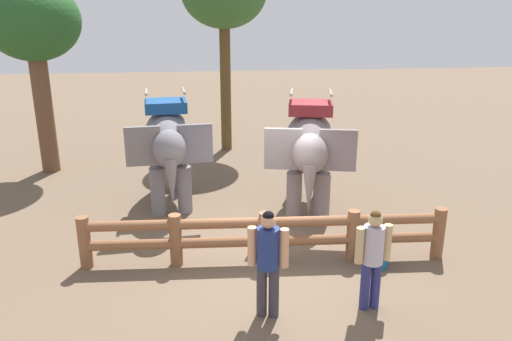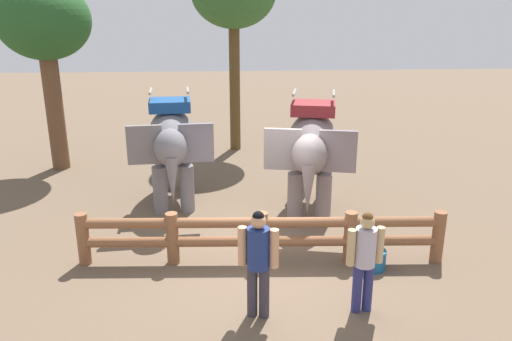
# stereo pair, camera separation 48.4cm
# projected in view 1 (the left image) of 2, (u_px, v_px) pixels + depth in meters

# --- Properties ---
(ground_plane) EXTENTS (60.00, 60.00, 0.00)m
(ground_plane) POSITION_uv_depth(u_px,v_px,m) (263.00, 257.00, 10.24)
(ground_plane) COLOR brown
(log_fence) EXTENTS (7.14, 0.62, 1.05)m
(log_fence) POSITION_uv_depth(u_px,v_px,m) (265.00, 234.00, 9.85)
(log_fence) COLOR brown
(log_fence) RESTS_ON ground
(elephant_near_left) EXTENTS (1.91, 3.37, 2.88)m
(elephant_near_left) POSITION_uv_depth(u_px,v_px,m) (168.00, 143.00, 12.42)
(elephant_near_left) COLOR slate
(elephant_near_left) RESTS_ON ground
(elephant_center) EXTENTS (2.13, 3.49, 2.93)m
(elephant_center) POSITION_uv_depth(u_px,v_px,m) (309.00, 147.00, 11.98)
(elephant_center) COLOR slate
(elephant_center) RESTS_ON ground
(tourist_woman_in_black) EXTENTS (0.62, 0.38, 1.76)m
(tourist_woman_in_black) POSITION_uv_depth(u_px,v_px,m) (373.00, 253.00, 8.21)
(tourist_woman_in_black) COLOR navy
(tourist_woman_in_black) RESTS_ON ground
(tourist_man_in_blue) EXTENTS (0.64, 0.43, 1.84)m
(tourist_man_in_blue) POSITION_uv_depth(u_px,v_px,m) (268.00, 257.00, 7.98)
(tourist_man_in_blue) COLOR #36323C
(tourist_man_in_blue) RESTS_ON ground
(tree_far_left) EXTENTS (2.65, 2.65, 5.54)m
(tree_far_left) POSITION_uv_depth(u_px,v_px,m) (33.00, 26.00, 14.23)
(tree_far_left) COLOR brown
(tree_far_left) RESTS_ON ground
(feed_bucket) EXTENTS (0.49, 0.49, 0.39)m
(feed_bucket) POSITION_uv_depth(u_px,v_px,m) (376.00, 257.00, 9.83)
(feed_bucket) COLOR #19598C
(feed_bucket) RESTS_ON ground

